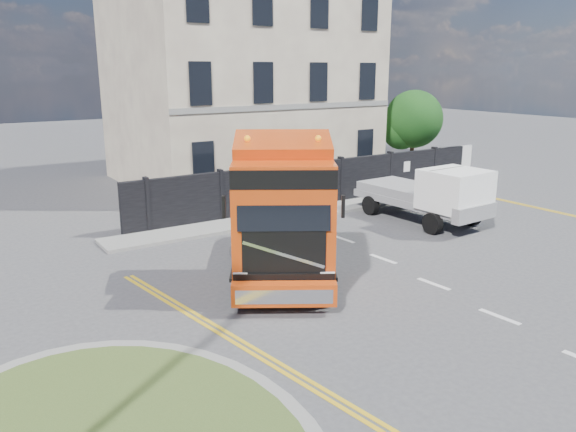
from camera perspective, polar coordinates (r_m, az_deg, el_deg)
ground at (r=14.84m, az=5.59°, el=-8.72°), size 120.00×120.00×0.00m
hoarding_fence at (r=25.23m, az=4.53°, el=3.48°), size 18.80×0.25×2.00m
georgian_building at (r=30.76m, az=-4.96°, el=14.42°), size 12.30×10.30×12.80m
tree at (r=32.40m, az=12.36°, el=9.33°), size 3.20×3.20×4.80m
pavement_far at (r=24.40m, az=4.75°, el=0.83°), size 20.00×1.60×0.12m
truck at (r=15.58m, az=-0.53°, el=-0.34°), size 5.79×7.17×4.11m
flatbed_pickup at (r=22.27m, az=15.26°, el=2.10°), size 2.45×5.55×2.28m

